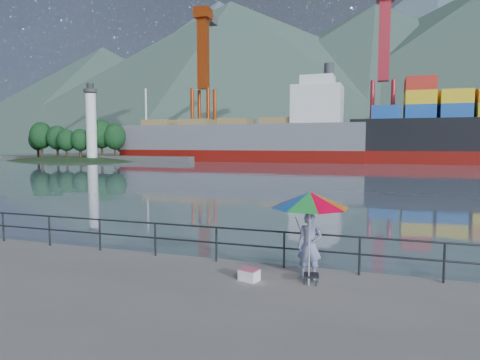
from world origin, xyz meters
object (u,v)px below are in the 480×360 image
(beach_umbrella, at_px, (310,200))
(bulk_carrier, at_px, (247,139))
(cooler_bag, at_px, (249,275))
(fisherman, at_px, (310,246))

(beach_umbrella, height_order, bulk_carrier, bulk_carrier)
(cooler_bag, bearing_deg, bulk_carrier, 125.27)
(cooler_bag, bearing_deg, fisherman, 43.48)
(fisherman, relative_size, bulk_carrier, 0.03)
(beach_umbrella, distance_m, cooler_bag, 2.45)
(fisherman, height_order, beach_umbrella, beach_umbrella)
(cooler_bag, height_order, bulk_carrier, bulk_carrier)
(beach_umbrella, height_order, cooler_bag, beach_umbrella)
(fisherman, distance_m, beach_umbrella, 1.38)
(beach_umbrella, xyz_separation_m, cooler_bag, (-1.48, -0.10, -1.95))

